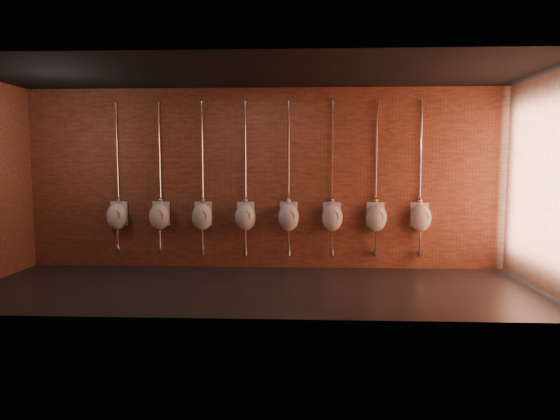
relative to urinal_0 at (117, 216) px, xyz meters
The scene contains 10 objects.
ground 3.12m from the urinal_0, 27.44° to the right, with size 8.50×8.50×0.00m, color black.
room_shell 3.16m from the urinal_0, 27.44° to the right, with size 8.54×3.04×3.22m.
urinal_0 is the anchor object (origin of this frame).
urinal_1 0.77m from the urinal_0, ahead, with size 0.40×0.36×2.72m.
urinal_2 1.54m from the urinal_0, ahead, with size 0.40×0.36×2.72m.
urinal_3 2.31m from the urinal_0, ahead, with size 0.40×0.36×2.72m.
urinal_4 3.08m from the urinal_0, ahead, with size 0.40×0.36×2.72m.
urinal_5 3.85m from the urinal_0, ahead, with size 0.40×0.36×2.72m.
urinal_6 4.62m from the urinal_0, ahead, with size 0.40×0.36×2.72m.
urinal_7 5.39m from the urinal_0, ahead, with size 0.40×0.36×2.72m.
Camera 1 is at (0.67, -7.38, 1.91)m, focal length 32.00 mm.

